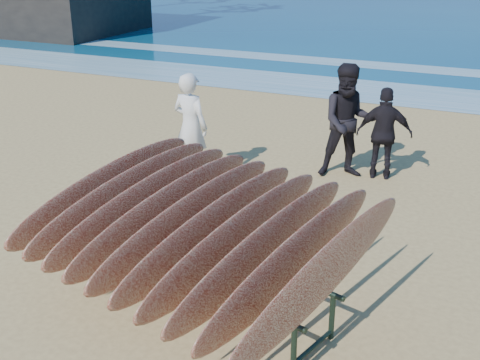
# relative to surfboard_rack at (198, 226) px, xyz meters

# --- Properties ---
(ground) EXTENTS (120.00, 120.00, 0.00)m
(ground) POSITION_rel_surfboard_rack_xyz_m (-0.08, 0.44, -0.89)
(ground) COLOR tan
(ground) RESTS_ON ground
(foam_near) EXTENTS (160.00, 160.00, 0.00)m
(foam_near) POSITION_rel_surfboard_rack_xyz_m (-0.08, 10.44, -0.88)
(foam_near) COLOR white
(foam_near) RESTS_ON ground
(foam_far) EXTENTS (160.00, 160.00, 0.00)m
(foam_far) POSITION_rel_surfboard_rack_xyz_m (-0.08, 13.94, -0.88)
(foam_far) COLOR white
(foam_far) RESTS_ON ground
(surfboard_rack) EXTENTS (3.83, 3.60, 1.43)m
(surfboard_rack) POSITION_rel_surfboard_rack_xyz_m (0.00, 0.00, 0.00)
(surfboard_rack) COLOR #1B2B23
(surfboard_rack) RESTS_ON ground
(person_white) EXTENTS (0.70, 0.52, 1.75)m
(person_white) POSITION_rel_surfboard_rack_xyz_m (-1.84, 3.20, -0.02)
(person_white) COLOR white
(person_white) RESTS_ON ground
(person_dark_a) EXTENTS (1.12, 1.02, 1.88)m
(person_dark_a) POSITION_rel_surfboard_rack_xyz_m (0.48, 4.31, 0.05)
(person_dark_a) COLOR black
(person_dark_a) RESTS_ON ground
(person_dark_b) EXTENTS (0.94, 0.52, 1.52)m
(person_dark_b) POSITION_rel_surfboard_rack_xyz_m (1.05, 4.46, -0.13)
(person_dark_b) COLOR black
(person_dark_b) RESTS_ON ground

